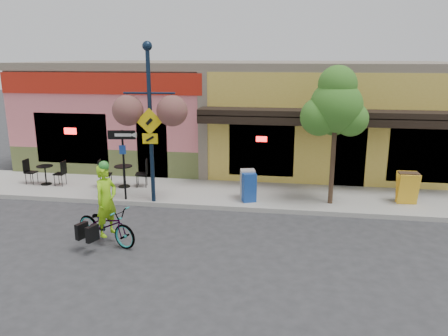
% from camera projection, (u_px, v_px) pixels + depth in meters
% --- Properties ---
extents(ground, '(90.00, 90.00, 0.00)m').
position_uv_depth(ground, '(213.00, 216.00, 13.41)').
color(ground, '#2D2D30').
rests_on(ground, ground).
extents(sidewalk, '(24.00, 3.00, 0.15)m').
position_uv_depth(sidewalk, '(223.00, 194.00, 15.30)').
color(sidewalk, '#9E9B93').
rests_on(sidewalk, ground).
extents(curb, '(24.00, 0.12, 0.15)m').
position_uv_depth(curb, '(216.00, 207.00, 13.91)').
color(curb, '#A8A59E').
rests_on(curb, ground).
extents(building, '(18.20, 8.20, 4.50)m').
position_uv_depth(building, '(242.00, 112.00, 20.02)').
color(building, '#D96B73').
rests_on(building, ground).
extents(bicycle, '(2.04, 1.32, 1.01)m').
position_uv_depth(bicycle, '(106.00, 225.00, 11.33)').
color(bicycle, maroon).
rests_on(bicycle, ground).
extents(cyclist_rider, '(0.66, 0.80, 1.87)m').
position_uv_depth(cyclist_rider, '(107.00, 210.00, 11.22)').
color(cyclist_rider, '#8DD516').
rests_on(cyclist_rider, ground).
extents(lamp_post, '(1.66, 0.78, 5.07)m').
position_uv_depth(lamp_post, '(151.00, 124.00, 13.67)').
color(lamp_post, '#112035').
rests_on(lamp_post, sidewalk).
extents(one_way_sign, '(0.91, 0.31, 2.32)m').
position_uv_depth(one_way_sign, '(124.00, 165.00, 14.19)').
color(one_way_sign, black).
rests_on(one_way_sign, sidewalk).
extents(cafe_set_left, '(1.57, 0.82, 0.93)m').
position_uv_depth(cafe_set_left, '(45.00, 172.00, 16.02)').
color(cafe_set_left, black).
rests_on(cafe_set_left, sidewalk).
extents(cafe_set_right, '(1.85, 1.20, 1.03)m').
position_uv_depth(cafe_set_right, '(124.00, 173.00, 15.71)').
color(cafe_set_right, black).
rests_on(cafe_set_right, sidewalk).
extents(newspaper_box_blue, '(0.54, 0.52, 0.95)m').
position_uv_depth(newspaper_box_blue, '(249.00, 187.00, 14.18)').
color(newspaper_box_blue, '#184094').
rests_on(newspaper_box_blue, sidewalk).
extents(newspaper_box_grey, '(0.54, 0.51, 0.99)m').
position_uv_depth(newspaper_box_grey, '(248.00, 184.00, 14.42)').
color(newspaper_box_grey, '#A5A5A5').
rests_on(newspaper_box_grey, sidewalk).
extents(street_tree, '(2.20, 2.20, 4.41)m').
position_uv_depth(street_tree, '(334.00, 136.00, 13.56)').
color(street_tree, '#3D7A26').
rests_on(street_tree, sidewalk).
extents(sandwich_board, '(0.62, 0.46, 1.03)m').
position_uv_depth(sandwich_board, '(409.00, 190.00, 13.78)').
color(sandwich_board, yellow).
rests_on(sandwich_board, sidewalk).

